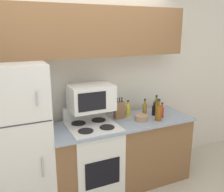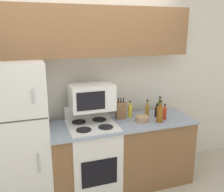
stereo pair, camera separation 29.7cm
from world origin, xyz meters
TOP-DOWN VIEW (x-y plane):
  - wall_back at (0.00, 0.72)m, footprint 8.00×0.05m
  - lower_cabinets at (0.38, 0.30)m, footprint 1.84×0.64m
  - refrigerator at (-0.92, 0.34)m, footprint 0.75×0.71m
  - upper_cabinets at (0.00, 0.53)m, footprint 2.59×0.33m
  - stove at (-0.02, 0.29)m, footprint 0.59×0.63m
  - microwave at (0.00, 0.40)m, footprint 0.52×0.37m
  - knife_block at (0.39, 0.40)m, footprint 0.12×0.08m
  - bowl at (0.61, 0.21)m, footprint 0.18×0.18m
  - bottle_cooking_spray at (0.53, 0.42)m, footprint 0.06×0.06m
  - bottle_soy_sauce at (0.87, 0.31)m, footprint 0.05×0.05m
  - bottle_whiskey at (0.81, 0.12)m, footprint 0.08×0.08m
  - bottle_vinegar at (0.73, 0.33)m, footprint 0.06×0.06m
  - bottle_hot_sauce at (0.92, 0.20)m, footprint 0.05×0.05m
  - bottle_olive_oil at (0.93, 0.35)m, footprint 0.06×0.06m

SIDE VIEW (x-z plane):
  - lower_cabinets at x=0.38m, z-range 0.00..0.90m
  - stove at x=-0.02m, z-range -0.06..1.01m
  - refrigerator at x=-0.92m, z-range 0.00..1.70m
  - bowl at x=0.61m, z-range 0.90..0.97m
  - bottle_soy_sauce at x=0.87m, z-range 0.88..1.06m
  - bottle_hot_sauce at x=0.92m, z-range 0.88..1.08m
  - bottle_cooking_spray at x=0.53m, z-range 0.88..1.10m
  - bottle_vinegar at x=0.73m, z-range 0.88..1.12m
  - bottle_olive_oil at x=0.93m, z-range 0.87..1.13m
  - bottle_whiskey at x=0.81m, z-range 0.87..1.15m
  - knife_block at x=0.39m, z-range 0.87..1.15m
  - microwave at x=0.00m, z-range 1.08..1.38m
  - wall_back at x=0.00m, z-range 0.00..2.55m
  - upper_cabinets at x=0.00m, z-range 1.70..2.29m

